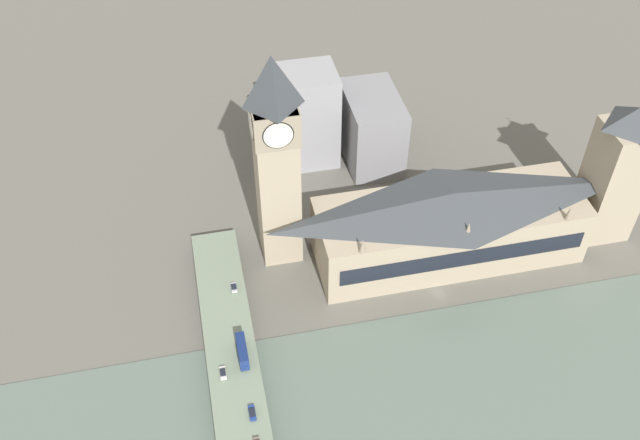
{
  "coord_description": "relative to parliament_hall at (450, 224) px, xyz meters",
  "views": [
    {
      "loc": [
        -134.26,
        67.25,
        173.19
      ],
      "look_at": [
        21.73,
        33.58,
        18.82
      ],
      "focal_mm": 40.0,
      "sensor_mm": 36.0,
      "label": 1
    }
  ],
  "objects": [
    {
      "name": "city_block_center",
      "position": [
        53.89,
        11.37,
        0.59
      ],
      "size": [
        30.57,
        19.14,
        27.53
      ],
      "color": "gray",
      "rests_on": "ground_plane"
    },
    {
      "name": "road_bridge",
      "position": [
        -49.83,
        74.78,
        -9.11
      ],
      "size": [
        140.61,
        14.54,
        5.03
      ],
      "color": "#5D6A59",
      "rests_on": "ground_plane"
    },
    {
      "name": "clock_tower",
      "position": [
        12.54,
        53.25,
        26.81
      ],
      "size": [
        13.73,
        13.73,
        74.33
      ],
      "color": "tan",
      "rests_on": "ground_plane"
    },
    {
      "name": "victoria_tower",
      "position": [
        0.06,
        -54.86,
        12.03
      ],
      "size": [
        15.72,
        15.72,
        54.4
      ],
      "color": "tan",
      "rests_on": "ground_plane"
    },
    {
      "name": "parliament_hall",
      "position": [
        0.0,
        0.0,
        0.0
      ],
      "size": [
        27.82,
        86.0,
        26.51
      ],
      "color": "tan",
      "rests_on": "ground_plane"
    },
    {
      "name": "car_northbound_tail",
      "position": [
        -49.6,
        71.73,
        -7.51
      ],
      "size": [
        4.74,
        1.75,
        1.23
      ],
      "color": "navy",
      "rests_on": "road_bridge"
    },
    {
      "name": "car_southbound_lead",
      "position": [
        -35.6,
        77.88,
        -7.46
      ],
      "size": [
        4.28,
        1.79,
        1.37
      ],
      "color": "silver",
      "rests_on": "road_bridge"
    },
    {
      "name": "river_water",
      "position": [
        -49.83,
        8.0,
        -13.02
      ],
      "size": [
        54.31,
        360.0,
        0.3
      ],
      "primitive_type": "cube",
      "color": "slate",
      "rests_on": "ground_plane"
    },
    {
      "name": "city_block_west",
      "position": [
        68.95,
        11.25,
        -3.81
      ],
      "size": [
        26.84,
        16.97,
        18.73
      ],
      "color": "#A39E93",
      "rests_on": "ground_plane"
    },
    {
      "name": "ground_plane",
      "position": [
        -16.68,
        8.0,
        -13.17
      ],
      "size": [
        600.0,
        600.0,
        0.0
      ],
      "primitive_type": "plane",
      "color": "#605E56"
    },
    {
      "name": "car_northbound_lead",
      "position": [
        -5.36,
        70.98,
        -7.46
      ],
      "size": [
        3.89,
        1.83,
        1.37
      ],
      "color": "silver",
      "rests_on": "road_bridge"
    },
    {
      "name": "city_block_east",
      "position": [
        59.59,
        34.5,
        5.57
      ],
      "size": [
        19.07,
        21.09,
        37.48
      ],
      "color": "#939399",
      "rests_on": "ground_plane"
    },
    {
      "name": "double_decker_bus_rear",
      "position": [
        -30.87,
        71.68,
        -5.41
      ],
      "size": [
        10.42,
        2.65,
        4.96
      ],
      "color": "navy",
      "rests_on": "road_bridge"
    }
  ]
}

